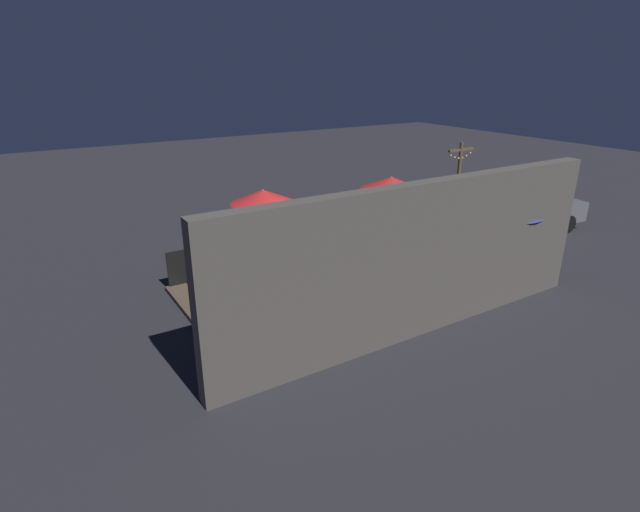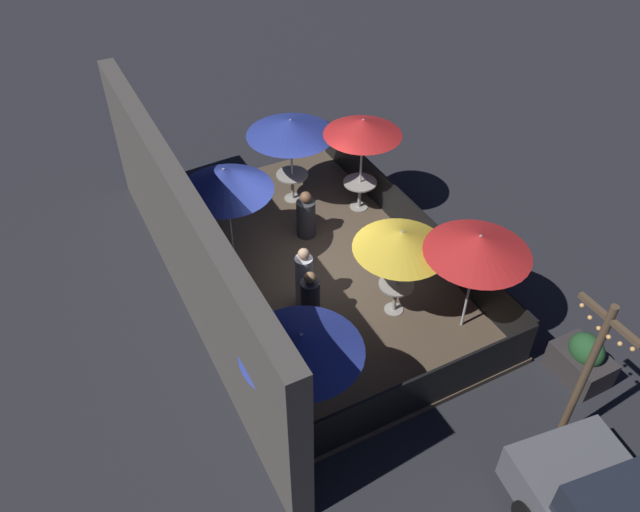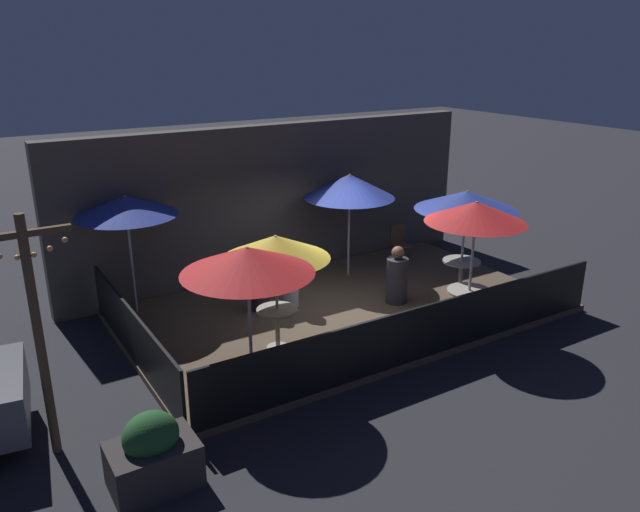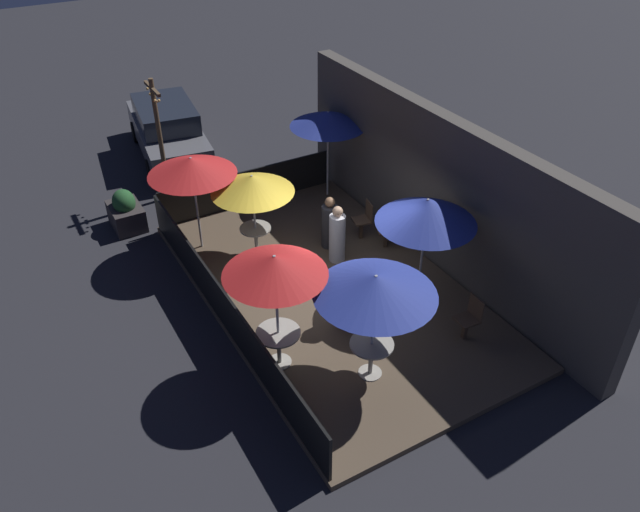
% 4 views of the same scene
% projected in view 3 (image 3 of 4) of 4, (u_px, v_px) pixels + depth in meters
% --- Properties ---
extents(ground_plane, '(60.00, 60.00, 0.00)m').
position_uv_depth(ground_plane, '(343.00, 313.00, 12.48)').
color(ground_plane, '#26262B').
extents(patio_deck, '(8.39, 4.95, 0.12)m').
position_uv_depth(patio_deck, '(343.00, 310.00, 12.46)').
color(patio_deck, brown).
rests_on(patio_deck, ground_plane).
extents(building_wall, '(9.99, 0.36, 3.46)m').
position_uv_depth(building_wall, '(277.00, 201.00, 14.08)').
color(building_wall, '#4C4742').
rests_on(building_wall, ground_plane).
extents(fence_front, '(8.19, 0.05, 0.95)m').
position_uv_depth(fence_front, '(425.00, 332.00, 10.33)').
color(fence_front, black).
rests_on(fence_front, patio_deck).
extents(fence_side_left, '(0.05, 4.75, 0.95)m').
position_uv_depth(fence_side_left, '(133.00, 335.00, 10.21)').
color(fence_side_left, black).
rests_on(fence_side_left, patio_deck).
extents(patio_umbrella_0, '(1.82, 1.82, 2.04)m').
position_uv_depth(patio_umbrella_0, '(276.00, 247.00, 10.21)').
color(patio_umbrella_0, '#B2B2B7').
rests_on(patio_umbrella_0, patio_deck).
extents(patio_umbrella_1, '(2.08, 2.08, 2.20)m').
position_uv_depth(patio_umbrella_1, '(466.00, 200.00, 12.50)').
color(patio_umbrella_1, '#B2B2B7').
rests_on(patio_umbrella_1, patio_deck).
extents(patio_umbrella_2, '(1.79, 1.79, 2.40)m').
position_uv_depth(patio_umbrella_2, '(476.00, 212.00, 10.87)').
color(patio_umbrella_2, '#B2B2B7').
rests_on(patio_umbrella_2, patio_deck).
extents(patio_umbrella_3, '(1.92, 1.92, 2.33)m').
position_uv_depth(patio_umbrella_3, '(126.00, 206.00, 11.57)').
color(patio_umbrella_3, '#B2B2B7').
rests_on(patio_umbrella_3, patio_deck).
extents(patio_umbrella_4, '(1.99, 1.99, 2.32)m').
position_uv_depth(patio_umbrella_4, '(349.00, 186.00, 13.49)').
color(patio_umbrella_4, '#B2B2B7').
rests_on(patio_umbrella_4, patio_deck).
extents(patio_umbrella_5, '(1.95, 1.95, 2.28)m').
position_uv_depth(patio_umbrella_5, '(247.00, 260.00, 8.86)').
color(patio_umbrella_5, '#B2B2B7').
rests_on(patio_umbrella_5, patio_deck).
extents(dining_table_0, '(0.70, 0.70, 0.73)m').
position_uv_depth(dining_table_0, '(277.00, 318.00, 10.62)').
color(dining_table_0, '#9E998E').
rests_on(dining_table_0, patio_deck).
extents(dining_table_1, '(0.78, 0.78, 0.73)m').
position_uv_depth(dining_table_1, '(461.00, 268.00, 12.97)').
color(dining_table_1, '#9E998E').
rests_on(dining_table_1, patio_deck).
extents(dining_table_2, '(0.81, 0.81, 0.74)m').
position_uv_depth(dining_table_2, '(469.00, 298.00, 11.40)').
color(dining_table_2, '#9E998E').
rests_on(dining_table_2, patio_deck).
extents(patio_chair_0, '(0.42, 0.42, 0.92)m').
position_uv_depth(patio_chair_0, '(400.00, 243.00, 14.79)').
color(patio_chair_0, '#4C3828').
rests_on(patio_chair_0, patio_deck).
extents(patio_chair_1, '(0.53, 0.53, 0.91)m').
position_uv_depth(patio_chair_1, '(265.00, 262.00, 13.51)').
color(patio_chair_1, '#4C3828').
rests_on(patio_chair_1, patio_deck).
extents(patio_chair_2, '(0.48, 0.48, 0.95)m').
position_uv_depth(patio_chair_2, '(246.00, 270.00, 12.96)').
color(patio_chair_2, '#4C3828').
rests_on(patio_chair_2, patio_deck).
extents(patron_0, '(0.60, 0.60, 1.19)m').
position_uv_depth(patron_0, '(397.00, 278.00, 12.54)').
color(patron_0, '#333338').
rests_on(patron_0, patio_deck).
extents(patron_1, '(0.43, 0.43, 1.38)m').
position_uv_depth(patron_1, '(289.00, 276.00, 12.34)').
color(patron_1, silver).
rests_on(patron_1, patio_deck).
extents(patron_2, '(0.51, 0.51, 1.29)m').
position_uv_depth(patron_2, '(260.00, 282.00, 12.19)').
color(patron_2, '#333338').
rests_on(patron_2, patio_deck).
extents(planter_box, '(1.05, 0.73, 1.01)m').
position_uv_depth(planter_box, '(153.00, 455.00, 7.51)').
color(planter_box, '#332D2D').
rests_on(planter_box, ground_plane).
extents(light_post, '(1.10, 0.12, 3.26)m').
position_uv_depth(light_post, '(37.00, 324.00, 7.69)').
color(light_post, brown).
rests_on(light_post, ground_plane).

